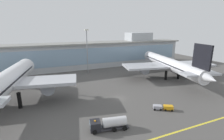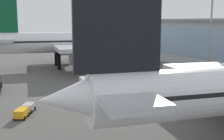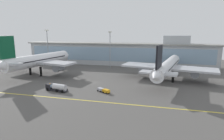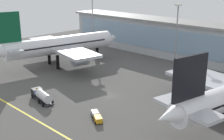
{
  "view_description": "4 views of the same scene",
  "coord_description": "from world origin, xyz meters",
  "px_view_note": "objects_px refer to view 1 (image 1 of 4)",
  "views": [
    {
      "loc": [
        -22.7,
        -46.92,
        23.33
      ],
      "look_at": [
        2.56,
        13.02,
        6.55
      ],
      "focal_mm": 26.59,
      "sensor_mm": 36.0,
      "label": 1
    },
    {
      "loc": [
        52.11,
        -20.14,
        14.17
      ],
      "look_at": [
        4.51,
        4.53,
        5.11
      ],
      "focal_mm": 47.01,
      "sensor_mm": 36.0,
      "label": 2
    },
    {
      "loc": [
        27.9,
        -78.6,
        22.83
      ],
      "look_at": [
        6.14,
        8.82,
        4.32
      ],
      "focal_mm": 30.72,
      "sensor_mm": 36.0,
      "label": 3
    },
    {
      "loc": [
        53.36,
        -53.99,
        31.13
      ],
      "look_at": [
        -0.98,
        2.25,
        6.64
      ],
      "focal_mm": 47.65,
      "sensor_mm": 36.0,
      "label": 4
    }
  ],
  "objects_px": {
    "airliner_near_left": "(7,82)",
    "apron_light_mast_centre": "(87,45)",
    "fuel_tanker_truck": "(108,124)",
    "baggage_tug_near": "(163,107)",
    "airliner_near_right": "(169,64)"
  },
  "relations": [
    {
      "from": "airliner_near_left",
      "to": "baggage_tug_near",
      "type": "bearing_deg",
      "value": -105.85
    },
    {
      "from": "airliner_near_left",
      "to": "fuel_tanker_truck",
      "type": "height_order",
      "value": "airliner_near_left"
    },
    {
      "from": "airliner_near_left",
      "to": "baggage_tug_near",
      "type": "distance_m",
      "value": 47.03
    },
    {
      "from": "fuel_tanker_truck",
      "to": "baggage_tug_near",
      "type": "xyz_separation_m",
      "value": [
        18.4,
        2.61,
        -0.72
      ]
    },
    {
      "from": "apron_light_mast_centre",
      "to": "airliner_near_left",
      "type": "bearing_deg",
      "value": -139.9
    },
    {
      "from": "airliner_near_left",
      "to": "fuel_tanker_truck",
      "type": "bearing_deg",
      "value": -124.61
    },
    {
      "from": "fuel_tanker_truck",
      "to": "apron_light_mast_centre",
      "type": "bearing_deg",
      "value": -89.38
    },
    {
      "from": "airliner_near_left",
      "to": "baggage_tug_near",
      "type": "relative_size",
      "value": 9.12
    },
    {
      "from": "airliner_near_left",
      "to": "fuel_tanker_truck",
      "type": "xyz_separation_m",
      "value": [
        23.14,
        -23.6,
        -6.05
      ]
    },
    {
      "from": "airliner_near_right",
      "to": "apron_light_mast_centre",
      "type": "relative_size",
      "value": 2.49
    },
    {
      "from": "fuel_tanker_truck",
      "to": "baggage_tug_near",
      "type": "bearing_deg",
      "value": -161.66
    },
    {
      "from": "airliner_near_left",
      "to": "apron_light_mast_centre",
      "type": "xyz_separation_m",
      "value": [
        31.68,
        26.67,
        7.26
      ]
    },
    {
      "from": "airliner_near_right",
      "to": "baggage_tug_near",
      "type": "xyz_separation_m",
      "value": [
        -23.74,
        -25.25,
        -5.69
      ]
    },
    {
      "from": "airliner_near_right",
      "to": "fuel_tanker_truck",
      "type": "xyz_separation_m",
      "value": [
        -42.14,
        -27.86,
        -4.98
      ]
    },
    {
      "from": "baggage_tug_near",
      "to": "apron_light_mast_centre",
      "type": "xyz_separation_m",
      "value": [
        -9.86,
        47.66,
        14.03
      ]
    }
  ]
}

